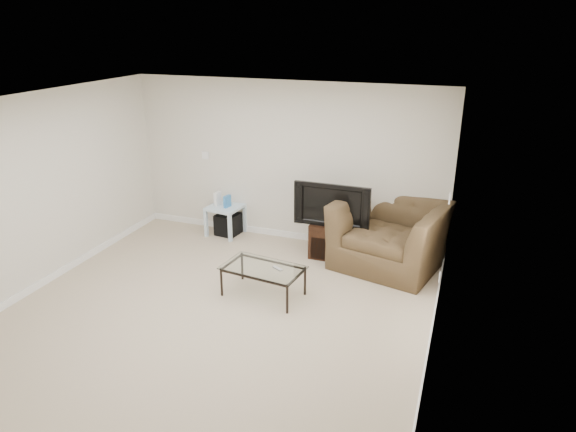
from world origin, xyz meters
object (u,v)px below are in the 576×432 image
(television, at_px, (334,203))
(coffee_table, at_px, (263,281))
(recliner, at_px, (390,224))
(tv_stand, at_px, (333,240))
(side_table, at_px, (226,220))
(subwoofer, at_px, (228,224))

(television, distance_m, coffee_table, 1.63)
(recliner, xyz_separation_m, coffee_table, (-1.35, -1.43, -0.44))
(tv_stand, bearing_deg, coffee_table, -110.31)
(tv_stand, distance_m, side_table, 1.89)
(tv_stand, height_order, television, television)
(television, relative_size, side_table, 2.02)
(recliner, distance_m, coffee_table, 2.01)
(subwoofer, bearing_deg, recliner, -5.28)
(television, bearing_deg, side_table, 172.50)
(recliner, bearing_deg, side_table, -171.26)
(side_table, height_order, subwoofer, side_table)
(television, height_order, coffee_table, television)
(side_table, relative_size, coffee_table, 0.50)
(side_table, distance_m, coffee_table, 2.14)
(television, xyz_separation_m, coffee_table, (-0.53, -1.40, -0.65))
(tv_stand, bearing_deg, subwoofer, 172.34)
(subwoofer, relative_size, recliner, 0.24)
(subwoofer, distance_m, coffee_table, 2.13)
(subwoofer, bearing_deg, side_table, -152.95)
(tv_stand, distance_m, television, 0.59)
(television, xyz_separation_m, side_table, (-1.88, 0.26, -0.60))
(side_table, xyz_separation_m, recliner, (2.70, -0.23, 0.39))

